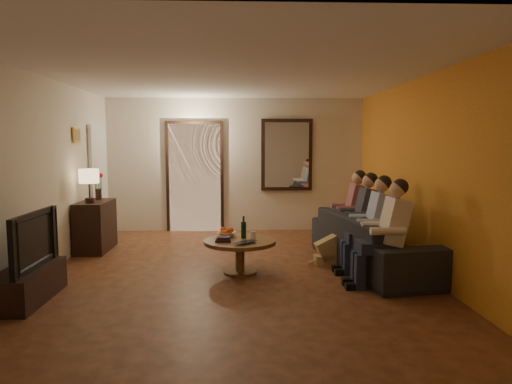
{
  "coord_description": "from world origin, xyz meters",
  "views": [
    {
      "loc": [
        0.07,
        -5.96,
        1.71
      ],
      "look_at": [
        0.3,
        0.3,
        1.05
      ],
      "focal_mm": 32.0,
      "sensor_mm": 36.0,
      "label": 1
    }
  ],
  "objects_px": {
    "table_lamp": "(89,186)",
    "tv_stand": "(27,285)",
    "person_a": "(389,238)",
    "person_b": "(374,229)",
    "dog": "(332,245)",
    "laptop": "(248,243)",
    "dresser": "(95,226)",
    "sofa": "(374,241)",
    "person_c": "(362,221)",
    "wine_bottle": "(244,227)",
    "coffee_table": "(240,256)",
    "bowl": "(227,234)",
    "tv": "(25,240)",
    "person_d": "(352,215)"
  },
  "relations": [
    {
      "from": "table_lamp",
      "to": "tv_stand",
      "type": "distance_m",
      "value": 2.35
    },
    {
      "from": "person_a",
      "to": "person_b",
      "type": "relative_size",
      "value": 1.0
    },
    {
      "from": "table_lamp",
      "to": "tv_stand",
      "type": "relative_size",
      "value": 0.49
    },
    {
      "from": "dog",
      "to": "laptop",
      "type": "relative_size",
      "value": 1.7
    },
    {
      "from": "dresser",
      "to": "person_b",
      "type": "xyz_separation_m",
      "value": [
        4.09,
        -1.45,
        0.2
      ]
    },
    {
      "from": "dog",
      "to": "sofa",
      "type": "bearing_deg",
      "value": -21.89
    },
    {
      "from": "person_c",
      "to": "wine_bottle",
      "type": "relative_size",
      "value": 3.87
    },
    {
      "from": "sofa",
      "to": "coffee_table",
      "type": "relative_size",
      "value": 2.66
    },
    {
      "from": "wine_bottle",
      "to": "laptop",
      "type": "bearing_deg",
      "value": -82.5
    },
    {
      "from": "person_a",
      "to": "wine_bottle",
      "type": "relative_size",
      "value": 3.87
    },
    {
      "from": "person_c",
      "to": "bowl",
      "type": "height_order",
      "value": "person_c"
    },
    {
      "from": "person_c",
      "to": "tv",
      "type": "bearing_deg",
      "value": -159.38
    },
    {
      "from": "table_lamp",
      "to": "bowl",
      "type": "relative_size",
      "value": 2.08
    },
    {
      "from": "tv",
      "to": "person_d",
      "type": "height_order",
      "value": "person_d"
    },
    {
      "from": "table_lamp",
      "to": "coffee_table",
      "type": "xyz_separation_m",
      "value": [
        2.32,
        -1.17,
        -0.84
      ]
    },
    {
      "from": "person_a",
      "to": "bowl",
      "type": "bearing_deg",
      "value": 155.71
    },
    {
      "from": "tv_stand",
      "to": "person_b",
      "type": "bearing_deg",
      "value": 12.94
    },
    {
      "from": "bowl",
      "to": "tv",
      "type": "bearing_deg",
      "value": -150.37
    },
    {
      "from": "dog",
      "to": "bowl",
      "type": "relative_size",
      "value": 2.16
    },
    {
      "from": "laptop",
      "to": "tv",
      "type": "bearing_deg",
      "value": 153.91
    },
    {
      "from": "person_a",
      "to": "bowl",
      "type": "distance_m",
      "value": 2.14
    },
    {
      "from": "laptop",
      "to": "coffee_table",
      "type": "bearing_deg",
      "value": 67.03
    },
    {
      "from": "sofa",
      "to": "person_a",
      "type": "xyz_separation_m",
      "value": [
        -0.1,
        -0.9,
        0.23
      ]
    },
    {
      "from": "tv",
      "to": "person_a",
      "type": "xyz_separation_m",
      "value": [
        4.09,
        0.34,
        -0.08
      ]
    },
    {
      "from": "tv",
      "to": "dresser",
      "type": "bearing_deg",
      "value": 0.0
    },
    {
      "from": "table_lamp",
      "to": "tv_stand",
      "type": "height_order",
      "value": "table_lamp"
    },
    {
      "from": "person_b",
      "to": "tv",
      "type": "bearing_deg",
      "value": -167.06
    },
    {
      "from": "dog",
      "to": "laptop",
      "type": "xyz_separation_m",
      "value": [
        -1.21,
        -0.67,
        0.18
      ]
    },
    {
      "from": "dresser",
      "to": "coffee_table",
      "type": "bearing_deg",
      "value": -30.94
    },
    {
      "from": "dresser",
      "to": "sofa",
      "type": "height_order",
      "value": "dresser"
    },
    {
      "from": "tv_stand",
      "to": "coffee_table",
      "type": "bearing_deg",
      "value": 23.27
    },
    {
      "from": "dresser",
      "to": "dog",
      "type": "xyz_separation_m",
      "value": [
        3.63,
        -1.01,
        -0.12
      ]
    },
    {
      "from": "tv_stand",
      "to": "person_c",
      "type": "distance_m",
      "value": 4.39
    },
    {
      "from": "person_c",
      "to": "wine_bottle",
      "type": "xyz_separation_m",
      "value": [
        -1.72,
        -0.44,
        0.01
      ]
    },
    {
      "from": "person_b",
      "to": "person_c",
      "type": "bearing_deg",
      "value": 90.0
    },
    {
      "from": "dresser",
      "to": "table_lamp",
      "type": "relative_size",
      "value": 1.67
    },
    {
      "from": "tv_stand",
      "to": "tv",
      "type": "height_order",
      "value": "tv"
    },
    {
      "from": "person_a",
      "to": "laptop",
      "type": "distance_m",
      "value": 1.72
    },
    {
      "from": "wine_bottle",
      "to": "laptop",
      "type": "relative_size",
      "value": 0.94
    },
    {
      "from": "sofa",
      "to": "laptop",
      "type": "height_order",
      "value": "sofa"
    },
    {
      "from": "sofa",
      "to": "person_d",
      "type": "xyz_separation_m",
      "value": [
        -0.1,
        0.9,
        0.23
      ]
    },
    {
      "from": "dresser",
      "to": "wine_bottle",
      "type": "bearing_deg",
      "value": -28.57
    },
    {
      "from": "dog",
      "to": "coffee_table",
      "type": "xyz_separation_m",
      "value": [
        -1.31,
        -0.39,
        -0.06
      ]
    },
    {
      "from": "dog",
      "to": "person_c",
      "type": "bearing_deg",
      "value": 11.17
    },
    {
      "from": "person_c",
      "to": "laptop",
      "type": "height_order",
      "value": "person_c"
    },
    {
      "from": "person_d",
      "to": "tv",
      "type": "bearing_deg",
      "value": -152.4
    },
    {
      "from": "dresser",
      "to": "tv",
      "type": "bearing_deg",
      "value": -90.0
    },
    {
      "from": "bowl",
      "to": "laptop",
      "type": "xyz_separation_m",
      "value": [
        0.28,
        -0.5,
        -0.02
      ]
    },
    {
      "from": "table_lamp",
      "to": "coffee_table",
      "type": "distance_m",
      "value": 2.74
    },
    {
      "from": "tv_stand",
      "to": "table_lamp",
      "type": "bearing_deg",
      "value": 90.0
    }
  ]
}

